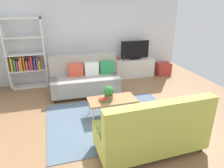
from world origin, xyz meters
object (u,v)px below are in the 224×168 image
at_px(couch_green, 152,131).
at_px(coffee_table, 112,100).
at_px(tv_console, 134,68).
at_px(bottle_0, 124,58).
at_px(vase_0, 118,58).
at_px(couch_beige, 85,79).
at_px(bookshelf, 26,57).
at_px(table_book_0, 105,100).
at_px(tv, 135,50).
at_px(potted_plant, 109,93).
at_px(storage_trunk, 163,69).

xyz_separation_m(couch_green, coffee_table, (-0.29, 1.42, -0.05)).
relative_size(tv_console, bottle_0, 8.02).
bearing_deg(vase_0, coffee_table, -111.07).
relative_size(couch_beige, bookshelf, 0.92).
distance_m(couch_beige, table_book_0, 1.47).
relative_size(tv, table_book_0, 4.17).
distance_m(bookshelf, table_book_0, 3.10).
height_order(couch_green, potted_plant, couch_green).
height_order(coffee_table, table_book_0, table_book_0).
bearing_deg(potted_plant, bottle_0, 63.20).
relative_size(tv, vase_0, 7.49).
distance_m(tv_console, bookshelf, 3.58).
distance_m(couch_green, tv, 4.04).
relative_size(couch_beige, vase_0, 14.41).
distance_m(coffee_table, vase_0, 2.66).
bearing_deg(table_book_0, potted_plant, 10.52).
relative_size(tv_console, table_book_0, 5.83).
height_order(tv, vase_0, tv).
bearing_deg(tv_console, vase_0, 175.07).
xyz_separation_m(couch_beige, storage_trunk, (3.01, 0.89, -0.23)).
height_order(couch_green, bookshelf, bookshelf).
xyz_separation_m(tv, vase_0, (-0.58, 0.07, -0.25)).
bearing_deg(coffee_table, couch_beige, 105.15).
relative_size(couch_beige, storage_trunk, 3.70).
height_order(coffee_table, vase_0, vase_0).
height_order(tv, bottle_0, tv).
height_order(table_book_0, bottle_0, bottle_0).
bearing_deg(table_book_0, tv, 54.86).
distance_m(couch_green, bottle_0, 3.89).
distance_m(tv_console, potted_plant, 2.93).
height_order(potted_plant, table_book_0, potted_plant).
bearing_deg(coffee_table, bottle_0, 64.75).
relative_size(couch_beige, couch_green, 1.00).
bearing_deg(tv, tv_console, 90.00).
relative_size(couch_beige, tv_console, 1.37).
xyz_separation_m(couch_green, tv, (1.24, 3.81, 0.51)).
height_order(tv_console, bookshelf, bookshelf).
bearing_deg(tv, couch_green, -108.02).
xyz_separation_m(tv, storage_trunk, (1.10, -0.08, -0.73)).
relative_size(bookshelf, bottle_0, 12.03).
distance_m(tv_console, vase_0, 0.70).
bearing_deg(coffee_table, tv, 57.42).
relative_size(couch_beige, tv, 1.92).
height_order(tv, bookshelf, bookshelf).
bearing_deg(potted_plant, tv_console, 56.35).
xyz_separation_m(coffee_table, tv, (1.53, 2.39, 0.56)).
relative_size(couch_green, table_book_0, 8.00).
bearing_deg(bookshelf, vase_0, 0.58).
distance_m(tv, table_book_0, 3.01).
distance_m(couch_beige, couch_green, 2.92).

